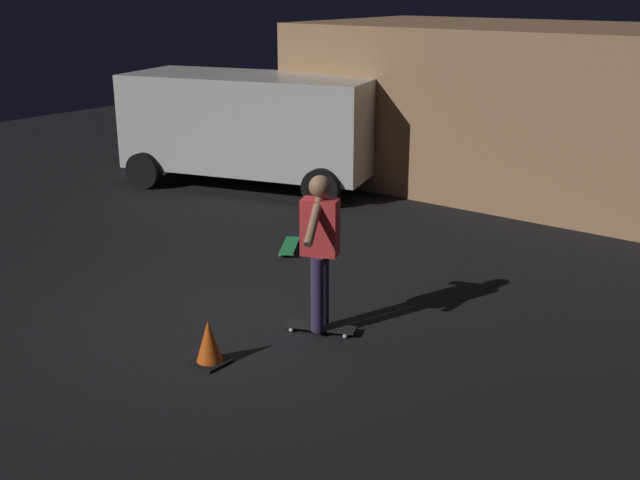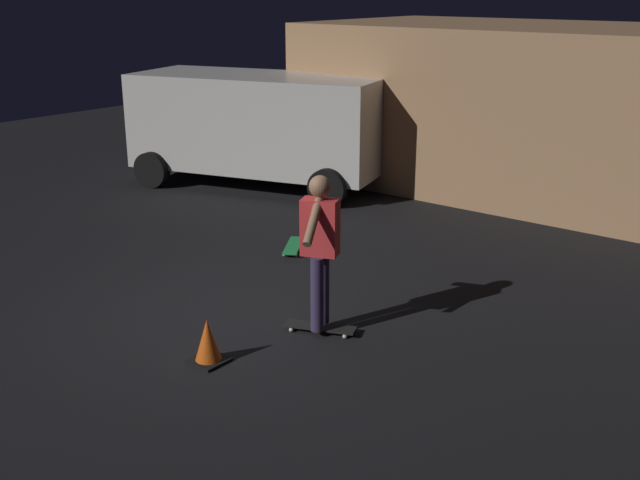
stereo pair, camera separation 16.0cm
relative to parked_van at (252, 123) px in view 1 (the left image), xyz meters
name	(u,v)px [view 1 (the left image)]	position (x,y,z in m)	size (l,w,h in m)	color
ground_plane	(220,315)	(3.82, -4.77, -1.16)	(28.00, 28.00, 0.00)	black
low_building	(581,112)	(5.01, 3.06, 0.29)	(10.15, 4.44, 2.90)	#AD7F56
parked_van	(252,123)	(0.00, 0.00, 0.00)	(4.95, 3.27, 2.03)	silver
skateboard_ridden	(320,327)	(4.99, -4.43, -1.11)	(0.80, 0.48, 0.07)	black
skateboard_spare	(289,246)	(2.98, -2.52, -1.11)	(0.58, 0.77, 0.07)	green
skater	(320,241)	(4.99, -4.43, -0.12)	(0.46, 0.94, 1.67)	#382D4C
traffic_cone	(209,344)	(4.56, -5.67, -0.95)	(0.34, 0.34, 0.46)	black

